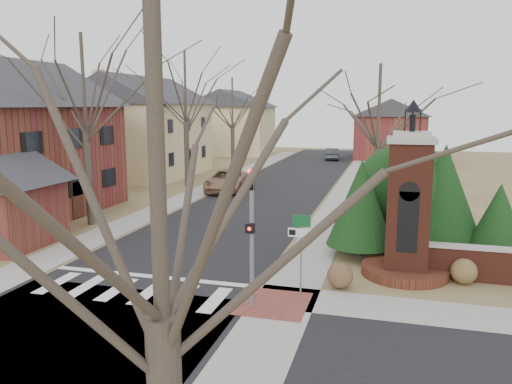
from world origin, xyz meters
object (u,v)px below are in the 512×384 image
(sign_post, at_px, (301,239))
(brick_gate_monument, at_px, (407,219))
(pickup_truck, at_px, (227,180))
(traffic_signal_pole, at_px, (252,227))
(distant_car, at_px, (332,154))

(sign_post, distance_m, brick_gate_monument, 4.55)
(brick_gate_monument, height_order, pickup_truck, brick_gate_monument)
(traffic_signal_pole, relative_size, pickup_truck, 0.80)
(traffic_signal_pole, height_order, brick_gate_monument, brick_gate_monument)
(sign_post, relative_size, brick_gate_monument, 0.42)
(distant_car, bearing_deg, traffic_signal_pole, 88.10)
(sign_post, relative_size, distant_car, 0.67)
(brick_gate_monument, distance_m, distant_car, 40.26)
(pickup_truck, bearing_deg, traffic_signal_pole, -76.44)
(sign_post, xyz_separation_m, pickup_truck, (-8.99, 18.89, -1.17))
(traffic_signal_pole, relative_size, sign_post, 1.64)
(traffic_signal_pole, distance_m, brick_gate_monument, 6.47)
(brick_gate_monument, height_order, distant_car, brick_gate_monument)
(traffic_signal_pole, height_order, pickup_truck, traffic_signal_pole)
(sign_post, xyz_separation_m, distant_car, (-3.99, 42.56, -1.27))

